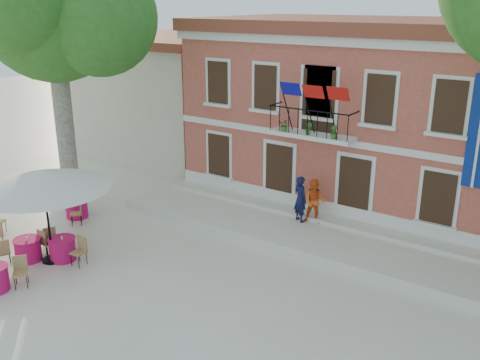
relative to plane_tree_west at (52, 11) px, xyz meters
name	(u,v)px	position (x,y,z in m)	size (l,w,h in m)	color
ground	(174,265)	(6.75, -1.39, -7.82)	(90.00, 90.00, 0.00)	beige
main_building	(360,109)	(8.75, 8.60, -4.04)	(13.50, 9.59, 7.50)	#CA5D49
neighbor_west	(174,93)	(-2.75, 9.61, -4.60)	(9.40, 9.40, 6.40)	beige
terrace	(294,230)	(8.75, 3.01, -7.67)	(14.00, 3.40, 0.30)	silver
plane_tree_west	(52,11)	(0.00, 0.00, 0.00)	(5.41, 5.41, 10.62)	#A59E84
patio_umbrella	(43,179)	(3.23, -3.44, -4.98)	(4.25, 4.25, 3.16)	black
pedestrian_navy	(300,199)	(8.68, 3.57, -6.64)	(0.64, 0.42, 1.76)	#101235
pedestrian_orange	(315,202)	(9.21, 3.68, -6.66)	(0.83, 0.65, 1.71)	#F0591C
cafe_table_0	(63,248)	(3.47, -3.19, -7.40)	(1.94, 0.90, 0.95)	#D2134F
cafe_table_3	(77,207)	(0.90, -0.52, -7.40)	(1.72, 1.58, 0.95)	#D2134F
cafe_table_4	(28,249)	(2.56, -3.87, -7.40)	(1.25, 1.90, 0.95)	#D2134F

